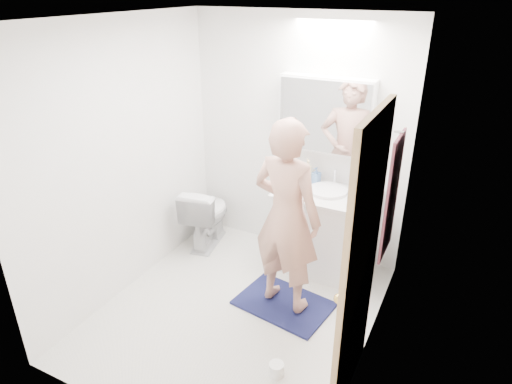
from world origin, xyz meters
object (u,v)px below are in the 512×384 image
Objects in this scene: soap_bottle_b at (316,175)px; soap_bottle_a at (307,171)px; toothbrush_cup at (360,188)px; toilet at (207,215)px; person at (287,217)px; vanity_cabinet at (324,233)px; medicine_cabinet at (326,115)px; toilet_paper_roll at (276,369)px.

soap_bottle_a is at bearing -159.83° from soap_bottle_b.
soap_bottle_b reaches higher than toothbrush_cup.
person is at bearing 142.91° from toilet.
toilet is at bearing -169.92° from toothbrush_cup.
soap_bottle_a is 2.34× the size of toothbrush_cup.
soap_bottle_b is (-0.18, 0.18, 0.51)m from vanity_cabinet.
vanity_cabinet is 3.72× the size of soap_bottle_a.
toilet is at bearing -164.19° from medicine_cabinet.
medicine_cabinet is at bearing 33.26° from soap_bottle_b.
toilet is 1.27m from soap_bottle_b.
person is 0.88m from soap_bottle_a.
soap_bottle_a is at bearing 149.77° from vanity_cabinet.
toilet_paper_roll is at bearing 118.57° from person.
toothbrush_cup is at bearing 1.09° from soap_bottle_a.
toilet is at bearing -174.86° from vanity_cabinet.
vanity_cabinet is at bearing -30.23° from soap_bottle_a.
vanity_cabinet is 1.31× the size of toilet.
toilet_paper_roll is (-0.10, -1.62, -0.82)m from toothbrush_cup.
medicine_cabinet is 0.53× the size of person.
medicine_cabinet reaches higher than soap_bottle_b.
soap_bottle_b is 0.45m from toothbrush_cup.
person is (0.03, -0.92, -0.62)m from medicine_cabinet.
soap_bottle_b is (1.10, 0.30, 0.56)m from toilet.
toothbrush_cup is 1.82m from toilet_paper_roll.
medicine_cabinet is at bearing 100.01° from toilet_paper_roll.
vanity_cabinet is at bearing 96.44° from toilet_paper_roll.
soap_bottle_a reaches higher than toothbrush_cup.
toilet is 6.64× the size of toothbrush_cup.
toothbrush_cup is (0.45, -0.02, -0.03)m from soap_bottle_b.
toilet is at bearing 136.92° from toilet_paper_roll.
person is 6.89× the size of soap_bottle_a.
soap_bottle_a is (-0.26, 0.15, 0.55)m from vanity_cabinet.
soap_bottle_b is (-0.05, -0.03, -0.60)m from medicine_cabinet.
medicine_cabinet is at bearing 121.76° from vanity_cabinet.
toilet is (-1.15, -0.33, -1.16)m from medicine_cabinet.
vanity_cabinet is 0.57m from toothbrush_cup.
medicine_cabinet is 3.63× the size of soap_bottle_a.
vanity_cabinet is 8.69× the size of toothbrush_cup.
medicine_cabinet reaches higher than toothbrush_cup.
soap_bottle_b reaches higher than toilet_paper_roll.
person is at bearing -79.89° from soap_bottle_a.
person is 1.15m from toilet_paper_roll.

